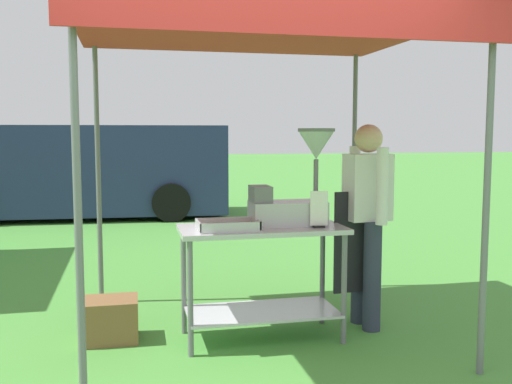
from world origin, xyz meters
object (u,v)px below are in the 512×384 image
(stall_canopy, at_px, (259,35))
(van_navy, at_px, (81,170))
(vendor, at_px, (366,215))
(donut_tray, at_px, (229,227))
(menu_sign, at_px, (319,212))
(donut_fryer, at_px, (295,188))
(supply_crate, at_px, (109,320))
(donut_cart, at_px, (262,259))

(stall_canopy, height_order, van_navy, stall_canopy)
(van_navy, bearing_deg, vendor, -68.91)
(stall_canopy, xyz_separation_m, donut_tray, (-0.26, -0.20, -1.38))
(donut_tray, relative_size, menu_sign, 1.62)
(donut_fryer, bearing_deg, vendor, 5.90)
(stall_canopy, bearing_deg, vendor, -0.46)
(vendor, relative_size, van_navy, 0.30)
(donut_fryer, bearing_deg, donut_tray, -166.31)
(supply_crate, bearing_deg, van_navy, 95.82)
(stall_canopy, height_order, donut_fryer, stall_canopy)
(stall_canopy, height_order, vendor, stall_canopy)
(donut_cart, height_order, supply_crate, donut_cart)
(donut_fryer, bearing_deg, menu_sign, -51.67)
(supply_crate, bearing_deg, donut_fryer, -7.20)
(donut_cart, relative_size, donut_tray, 2.81)
(supply_crate, bearing_deg, vendor, -3.25)
(donut_tray, bearing_deg, donut_cart, 20.72)
(donut_tray, bearing_deg, donut_fryer, 13.69)
(vendor, height_order, van_navy, van_navy)
(donut_cart, distance_m, donut_tray, 0.39)
(donut_tray, bearing_deg, vendor, 9.59)
(donut_tray, xyz_separation_m, donut_fryer, (0.53, 0.13, 0.26))
(menu_sign, distance_m, vendor, 0.53)
(stall_canopy, relative_size, donut_cart, 2.17)
(donut_cart, relative_size, donut_fryer, 1.68)
(supply_crate, distance_m, van_navy, 6.92)
(supply_crate, relative_size, van_navy, 0.08)
(donut_tray, xyz_separation_m, van_navy, (-1.56, 7.15, 0.00))
(stall_canopy, xyz_separation_m, menu_sign, (0.40, -0.23, -1.29))
(stall_canopy, distance_m, van_navy, 7.32)
(donut_cart, xyz_separation_m, vendor, (0.87, 0.09, 0.30))
(supply_crate, bearing_deg, menu_sign, -12.67)
(donut_fryer, xyz_separation_m, van_navy, (-2.08, 7.02, -0.25))
(vendor, distance_m, supply_crate, 2.13)
(stall_canopy, relative_size, supply_crate, 6.20)
(stall_canopy, height_order, donut_tray, stall_canopy)
(stall_canopy, relative_size, donut_fryer, 3.65)
(donut_fryer, height_order, vendor, vendor)
(van_navy, bearing_deg, menu_sign, -72.88)
(donut_cart, bearing_deg, supply_crate, 169.67)
(donut_cart, xyz_separation_m, supply_crate, (-1.12, 0.20, -0.45))
(stall_canopy, bearing_deg, donut_tray, -143.01)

